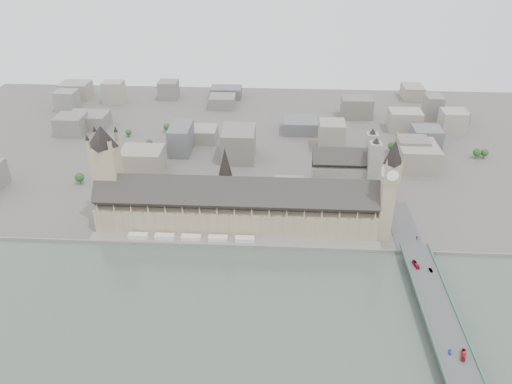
# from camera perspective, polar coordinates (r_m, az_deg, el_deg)

# --- Properties ---
(ground) EXTENTS (900.00, 900.00, 0.00)m
(ground) POSITION_cam_1_polar(r_m,az_deg,el_deg) (471.61, -2.45, -5.28)
(ground) COLOR #595651
(ground) RESTS_ON ground
(river_thames) EXTENTS (600.00, 600.00, 0.00)m
(river_thames) POSITION_cam_1_polar(r_m,az_deg,el_deg) (350.50, -5.12, -20.91)
(river_thames) COLOR #404B42
(river_thames) RESTS_ON ground
(embankment_wall) EXTENTS (600.00, 1.50, 3.00)m
(embankment_wall) POSITION_cam_1_polar(r_m,az_deg,el_deg) (458.59, -2.63, -6.20)
(embankment_wall) COLOR slate
(embankment_wall) RESTS_ON ground
(river_terrace) EXTENTS (270.00, 15.00, 2.00)m
(river_terrace) POSITION_cam_1_polar(r_m,az_deg,el_deg) (464.94, -2.54, -5.71)
(river_terrace) COLOR slate
(river_terrace) RESTS_ON ground
(terrace_tents) EXTENTS (118.00, 7.00, 4.00)m
(terrace_tents) POSITION_cam_1_polar(r_m,az_deg,el_deg) (468.89, -7.43, -5.17)
(terrace_tents) COLOR white
(terrace_tents) RESTS_ON river_terrace
(palace_of_westminster) EXTENTS (265.00, 40.73, 55.44)m
(palace_of_westminster) POSITION_cam_1_polar(r_m,az_deg,el_deg) (475.58, -2.28, -1.68)
(palace_of_westminster) COLOR tan
(palace_of_westminster) RESTS_ON ground
(elizabeth_tower) EXTENTS (17.00, 17.00, 107.50)m
(elizabeth_tower) POSITION_cam_1_polar(r_m,az_deg,el_deg) (456.27, 15.01, 0.90)
(elizabeth_tower) COLOR tan
(elizabeth_tower) RESTS_ON ground
(victoria_tower) EXTENTS (30.00, 30.00, 100.00)m
(victoria_tower) POSITION_cam_1_polar(r_m,az_deg,el_deg) (491.21, -16.62, 2.43)
(victoria_tower) COLOR tan
(victoria_tower) RESTS_ON ground
(central_tower) EXTENTS (13.00, 13.00, 48.00)m
(central_tower) POSITION_cam_1_polar(r_m,az_deg,el_deg) (464.80, -3.53, 2.47)
(central_tower) COLOR tan
(central_tower) RESTS_ON ground
(westminster_bridge) EXTENTS (25.00, 325.00, 10.25)m
(westminster_bridge) POSITION_cam_1_polar(r_m,az_deg,el_deg) (415.79, 19.66, -12.04)
(westminster_bridge) COLOR #474749
(westminster_bridge) RESTS_ON ground
(bridge_parapets) EXTENTS (25.00, 235.00, 1.15)m
(bridge_parapets) POSITION_cam_1_polar(r_m,az_deg,el_deg) (381.39, 21.47, -15.79)
(bridge_parapets) COLOR #386652
(bridge_parapets) RESTS_ON westminster_bridge
(westminster_abbey) EXTENTS (68.00, 36.00, 64.00)m
(westminster_abbey) POSITION_cam_1_polar(r_m,az_deg,el_deg) (542.77, 10.20, 2.36)
(westminster_abbey) COLOR gray
(westminster_abbey) RESTS_ON ground
(city_skyline_inland) EXTENTS (720.00, 360.00, 38.00)m
(city_skyline_inland) POSITION_cam_1_polar(r_m,az_deg,el_deg) (678.82, -0.55, 7.99)
(city_skyline_inland) COLOR gray
(city_skyline_inland) RESTS_ON ground
(park_trees) EXTENTS (110.00, 30.00, 15.00)m
(park_trees) POSITION_cam_1_polar(r_m,az_deg,el_deg) (518.70, -2.95, -0.76)
(park_trees) COLOR #1B4217
(park_trees) RESTS_ON ground
(red_bus_north) EXTENTS (4.44, 10.58, 2.87)m
(red_bus_north) POSITION_cam_1_polar(r_m,az_deg,el_deg) (440.66, 17.80, -7.90)
(red_bus_north) COLOR red
(red_bus_north) RESTS_ON westminster_bridge
(red_bus_south) EXTENTS (5.82, 10.58, 2.89)m
(red_bus_south) POSITION_cam_1_polar(r_m,az_deg,el_deg) (375.18, 22.62, -16.81)
(red_bus_south) COLOR red
(red_bus_south) RESTS_ON westminster_bridge
(car_blue) EXTENTS (2.89, 4.75, 1.51)m
(car_blue) POSITION_cam_1_polar(r_m,az_deg,el_deg) (374.91, 21.29, -16.67)
(car_blue) COLOR #1B45AF
(car_blue) RESTS_ON westminster_bridge
(car_silver) EXTENTS (2.73, 5.21, 1.63)m
(car_silver) POSITION_cam_1_polar(r_m,az_deg,el_deg) (439.40, 19.35, -8.42)
(car_silver) COLOR gray
(car_silver) RESTS_ON westminster_bridge
(car_approach) EXTENTS (2.94, 4.77, 1.29)m
(car_approach) POSITION_cam_1_polar(r_m,az_deg,el_deg) (474.97, 17.93, -5.04)
(car_approach) COLOR gray
(car_approach) RESTS_ON westminster_bridge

